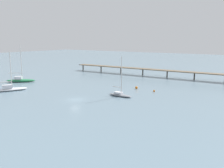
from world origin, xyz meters
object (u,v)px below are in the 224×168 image
pier (201,70)px  mooring_buoy_outer (154,91)px  sailboat_green (21,80)px  sailboat_white (10,88)px  sailboat_gray (120,94)px  mooring_buoy_mid (136,88)px

pier → mooring_buoy_outer: size_ratio=135.88×
sailboat_green → sailboat_white: size_ratio=1.14×
sailboat_gray → mooring_buoy_outer: 11.35m
pier → mooring_buoy_mid: 29.42m
sailboat_gray → mooring_buoy_mid: size_ratio=12.88×
mooring_buoy_mid → sailboat_green: bearing=-163.1°
sailboat_gray → sailboat_white: 32.58m
sailboat_white → mooring_buoy_outer: bearing=32.2°
sailboat_gray → sailboat_white: (-30.22, -12.18, 0.11)m
pier → mooring_buoy_mid: pier is taller
sailboat_gray → pier: bearing=74.5°
sailboat_gray → mooring_buoy_outer: size_ratio=19.11×
mooring_buoy_outer → sailboat_gray: bearing=-116.9°
sailboat_green → mooring_buoy_outer: (45.68, 11.07, -0.52)m
sailboat_green → mooring_buoy_mid: sailboat_green is taller
sailboat_gray → sailboat_white: size_ratio=0.92×
pier → sailboat_white: bearing=-129.1°
pier → mooring_buoy_mid: bearing=-113.3°
mooring_buoy_outer → mooring_buoy_mid: bearing=171.7°
sailboat_gray → mooring_buoy_outer: sailboat_gray is taller
pier → mooring_buoy_mid: (-11.56, -26.84, -3.46)m
mooring_buoy_outer → mooring_buoy_mid: size_ratio=0.67×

